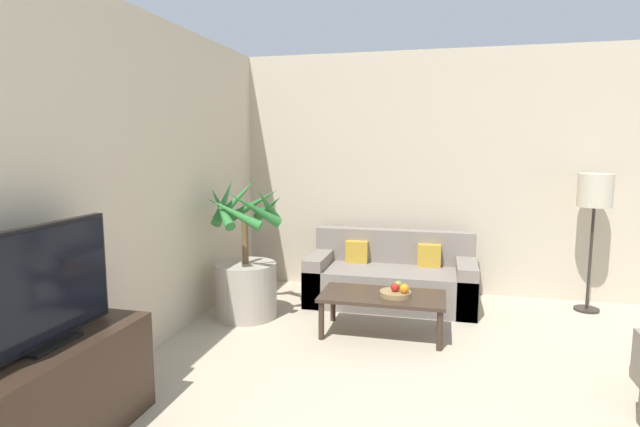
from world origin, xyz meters
TOP-DOWN VIEW (x-y plane):
  - wall_back at (0.00, 6.00)m, footprint 8.25×0.06m
  - wall_left at (-3.35, 2.99)m, footprint 0.06×7.57m
  - tv_console at (-3.07, 2.36)m, footprint 0.47×1.21m
  - television at (-3.06, 2.36)m, footprint 0.18×0.94m
  - potted_palm at (-2.88, 4.67)m, footprint 0.80×0.80m
  - sofa_loveseat at (-1.56, 5.43)m, footprint 1.73×0.78m
  - floor_lamp at (0.41, 5.65)m, footprint 0.32×0.32m
  - coffee_table at (-1.54, 4.51)m, footprint 1.09×0.56m
  - fruit_bowl at (-1.42, 4.49)m, footprint 0.27×0.27m
  - apple_red at (-1.43, 4.48)m, footprint 0.07×0.07m
  - apple_green at (-1.41, 4.57)m, footprint 0.07×0.07m
  - orange_fruit at (-1.34, 4.46)m, footprint 0.08×0.08m

SIDE VIEW (x-z plane):
  - sofa_loveseat at x=-1.56m, z-range -0.12..0.63m
  - tv_console at x=-3.07m, z-range 0.00..0.62m
  - coffee_table at x=-1.54m, z-range 0.14..0.51m
  - fruit_bowl at x=-1.42m, z-range 0.37..0.41m
  - potted_palm at x=-2.88m, z-range -0.26..1.12m
  - apple_green at x=-1.41m, z-range 0.41..0.48m
  - apple_red at x=-1.43m, z-range 0.41..0.48m
  - orange_fruit at x=-1.34m, z-range 0.41..0.49m
  - television at x=-3.06m, z-range 0.62..1.26m
  - floor_lamp at x=0.41m, z-range 0.47..1.86m
  - wall_back at x=0.00m, z-range 0.00..2.70m
  - wall_left at x=-3.35m, z-range 0.00..2.70m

